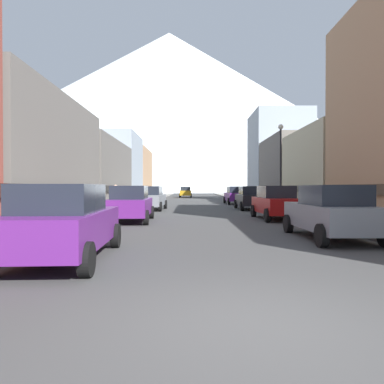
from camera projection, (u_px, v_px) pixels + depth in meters
ground_plane at (258, 327)px, 4.33m from camera, size 400.00×400.00×0.00m
sidewalk_left at (142, 202)px, 39.29m from camera, size 2.50×100.00×0.15m
sidewalk_right at (254, 202)px, 39.36m from camera, size 2.50×100.00×0.15m
storefront_left_1 at (15, 160)px, 19.48m from camera, size 6.34×12.80×6.74m
storefront_left_2 at (84, 174)px, 33.24m from camera, size 7.00×13.70×6.07m
storefront_left_3 at (110, 169)px, 44.87m from camera, size 7.47×9.51×8.41m
storefront_left_4 at (123, 174)px, 55.94m from camera, size 8.32×12.03×7.73m
storefront_right_2 at (349, 171)px, 27.07m from camera, size 8.05×9.90×6.14m
storefront_right_3 at (309, 172)px, 37.65m from camera, size 9.09×10.11×7.00m
storefront_right_4 at (279, 158)px, 47.17m from camera, size 7.42×8.54×11.63m
car_left_0 at (63, 222)px, 8.23m from camera, size 2.24×4.48×1.78m
car_left_1 at (130, 204)px, 17.44m from camera, size 2.19×4.46×1.78m
car_left_2 at (151, 198)px, 26.39m from camera, size 2.23×4.48×1.78m
car_right_0 at (331, 212)px, 11.60m from camera, size 2.10×4.42×1.78m
car_right_1 at (277, 202)px, 18.89m from camera, size 2.16×4.45×1.78m
car_right_2 at (251, 198)px, 26.97m from camera, size 2.07×4.40×1.78m
car_right_3 at (236, 195)px, 35.80m from camera, size 2.16×4.45×1.78m
car_driving_0 at (186, 192)px, 58.63m from camera, size 2.06×4.40×1.78m
potted_plant_0 at (313, 202)px, 22.49m from camera, size 0.73×0.73×1.03m
potted_plant_1 at (322, 206)px, 20.87m from camera, size 0.49×0.49×0.82m
pedestrian_0 at (115, 199)px, 25.54m from camera, size 0.36×0.36×1.60m
pedestrian_1 at (20, 212)px, 11.19m from camera, size 0.36×0.36×1.67m
pedestrian_2 at (116, 198)px, 25.57m from camera, size 0.36×0.36×1.74m
streetlamp_right at (281, 154)px, 24.09m from camera, size 0.36×0.36×5.86m
mountain_backdrop at (169, 111)px, 263.40m from camera, size 334.61×334.61×116.67m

